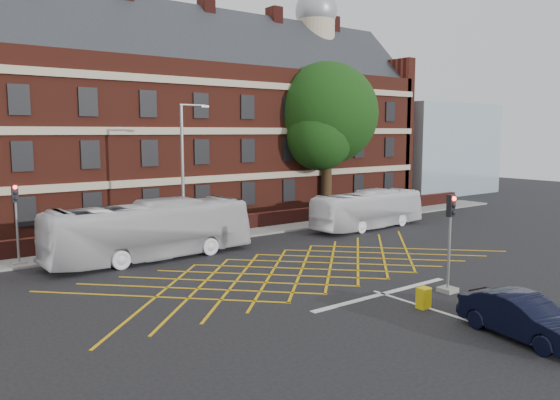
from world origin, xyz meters
TOP-DOWN VIEW (x-y plane):
  - ground at (0.00, 0.00)m, footprint 120.00×120.00m
  - victorian_building at (0.25, 22.00)m, footprint 51.00×12.17m
  - boundary_wall at (0.00, 13.00)m, footprint 56.00×0.50m
  - far_pavement at (0.00, 12.00)m, footprint 60.00×3.00m
  - glass_block at (34.00, 21.00)m, footprint 14.00×10.00m
  - box_junction_hatching at (0.00, 2.00)m, footprint 8.22×8.22m
  - stop_line at (0.00, -3.50)m, footprint 8.00×0.30m
  - centre_line at (0.00, -10.00)m, footprint 0.15×14.00m
  - bus_left at (-5.27, 8.61)m, footprint 11.54×2.98m
  - bus_right at (11.24, 8.20)m, footprint 9.91×2.86m
  - car_navy at (-0.06, -9.84)m, footprint 2.32×4.75m
  - car_maroon at (1.07, -8.99)m, footprint 1.95×3.89m
  - deciduous_tree at (13.67, 15.49)m, footprint 8.55×8.55m
  - traffic_light_near at (2.48, -4.99)m, footprint 0.70×0.70m
  - traffic_light_far at (-11.39, 11.45)m, footprint 0.70×0.70m
  - street_lamp at (-2.80, 9.41)m, footprint 2.25×1.00m
  - utility_cabinet at (-0.15, -5.76)m, footprint 0.50×0.40m

SIDE VIEW (x-z plane):
  - ground at x=0.00m, z-range 0.00..0.00m
  - box_junction_hatching at x=0.00m, z-range 0.00..0.02m
  - stop_line at x=0.00m, z-range 0.00..0.02m
  - centre_line at x=0.00m, z-range 0.00..0.02m
  - far_pavement at x=0.00m, z-range 0.00..0.12m
  - utility_cabinet at x=-0.15m, z-range 0.00..0.84m
  - boundary_wall at x=0.00m, z-range 0.00..1.10m
  - car_maroon at x=1.07m, z-range 0.00..1.27m
  - car_navy at x=-0.06m, z-range 0.00..1.50m
  - bus_right at x=11.24m, z-range 0.00..2.73m
  - bus_left at x=-5.27m, z-range 0.00..3.20m
  - traffic_light_near at x=2.48m, z-range -0.37..3.90m
  - traffic_light_far at x=-11.39m, z-range -0.37..3.90m
  - street_lamp at x=-2.80m, z-range -1.36..7.16m
  - glass_block at x=34.00m, z-range 0.00..10.00m
  - victorian_building at x=0.25m, z-range -2.36..18.04m
  - deciduous_tree at x=13.67m, z-range 1.51..14.26m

